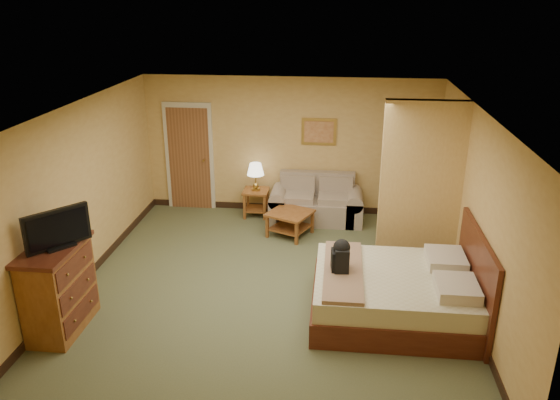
# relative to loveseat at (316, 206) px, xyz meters

# --- Properties ---
(floor) EXTENTS (6.00, 6.00, 0.00)m
(floor) POSITION_rel_loveseat_xyz_m (-0.54, -2.57, -0.28)
(floor) COLOR #545C3B
(floor) RESTS_ON ground
(ceiling) EXTENTS (6.00, 6.00, 0.00)m
(ceiling) POSITION_rel_loveseat_xyz_m (-0.54, -2.57, 2.32)
(ceiling) COLOR white
(ceiling) RESTS_ON back_wall
(back_wall) EXTENTS (5.50, 0.02, 2.60)m
(back_wall) POSITION_rel_loveseat_xyz_m (-0.54, 0.43, 1.02)
(back_wall) COLOR tan
(back_wall) RESTS_ON floor
(left_wall) EXTENTS (0.02, 6.00, 2.60)m
(left_wall) POSITION_rel_loveseat_xyz_m (-3.29, -2.57, 1.02)
(left_wall) COLOR tan
(left_wall) RESTS_ON floor
(right_wall) EXTENTS (0.02, 6.00, 2.60)m
(right_wall) POSITION_rel_loveseat_xyz_m (2.21, -2.57, 1.02)
(right_wall) COLOR tan
(right_wall) RESTS_ON floor
(partition) EXTENTS (1.20, 0.15, 2.60)m
(partition) POSITION_rel_loveseat_xyz_m (1.61, -1.65, 1.02)
(partition) COLOR tan
(partition) RESTS_ON floor
(door) EXTENTS (0.94, 0.16, 2.10)m
(door) POSITION_rel_loveseat_xyz_m (-2.49, 0.39, 0.75)
(door) COLOR beige
(door) RESTS_ON floor
(baseboard) EXTENTS (5.50, 0.02, 0.12)m
(baseboard) POSITION_rel_loveseat_xyz_m (-0.54, 0.42, -0.22)
(baseboard) COLOR black
(baseboard) RESTS_ON floor
(loveseat) EXTENTS (1.71, 0.80, 0.87)m
(loveseat) POSITION_rel_loveseat_xyz_m (0.00, 0.00, 0.00)
(loveseat) COLOR gray
(loveseat) RESTS_ON floor
(side_table) EXTENTS (0.47, 0.47, 0.52)m
(side_table) POSITION_rel_loveseat_xyz_m (-1.15, 0.08, 0.06)
(side_table) COLOR brown
(side_table) RESTS_ON floor
(table_lamp) EXTENTS (0.32, 0.32, 0.53)m
(table_lamp) POSITION_rel_loveseat_xyz_m (-1.15, 0.08, 0.64)
(table_lamp) COLOR #A4843C
(table_lamp) RESTS_ON side_table
(coffee_table) EXTENTS (0.90, 0.90, 0.44)m
(coffee_table) POSITION_rel_loveseat_xyz_m (-0.42, -0.74, 0.03)
(coffee_table) COLOR brown
(coffee_table) RESTS_ON floor
(wall_picture) EXTENTS (0.65, 0.04, 0.50)m
(wall_picture) POSITION_rel_loveseat_xyz_m (0.00, 0.40, 1.32)
(wall_picture) COLOR #B78E3F
(wall_picture) RESTS_ON back_wall
(dresser) EXTENTS (0.57, 1.08, 1.15)m
(dresser) POSITION_rel_loveseat_xyz_m (-3.01, -3.91, 0.30)
(dresser) COLOR brown
(dresser) RESTS_ON floor
(tv) EXTENTS (0.55, 0.65, 0.48)m
(tv) POSITION_rel_loveseat_xyz_m (-2.91, -3.91, 1.10)
(tv) COLOR black
(tv) RESTS_ON dresser
(bed) EXTENTS (2.21, 1.88, 1.22)m
(bed) POSITION_rel_loveseat_xyz_m (1.27, -3.13, 0.05)
(bed) COLOR #491C11
(bed) RESTS_ON floor
(backpack) EXTENTS (0.22, 0.29, 0.48)m
(backpack) POSITION_rel_loveseat_xyz_m (0.46, -3.15, 0.57)
(backpack) COLOR black
(backpack) RESTS_ON bed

